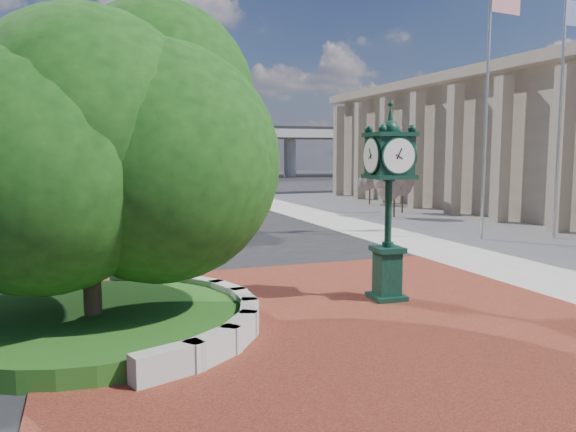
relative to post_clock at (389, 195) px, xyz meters
The scene contains 17 objects.
ground 3.29m from the post_clock, behind, with size 200.00×200.00×0.00m, color black.
plaza 3.47m from the post_clock, 149.82° to the right, with size 12.00×12.00×0.04m, color maroon.
sidewalk 17.38m from the post_clock, 35.07° to the left, with size 20.00×50.00×0.04m, color #9E9B93.
planter_wall 5.23m from the post_clock, behind, with size 2.96×6.77×0.54m.
grass_bed 7.37m from the post_clock, behind, with size 6.10×6.10×0.40m, color #1A4E16.
overpass 70.01m from the post_clock, 91.77° to the left, with size 90.00×12.00×7.50m.
tree_planter 7.03m from the post_clock, behind, with size 5.20×5.20×6.33m.
tree_street 18.84m from the post_clock, 108.40° to the left, with size 4.40×4.40×5.45m.
post_clock is the anchor object (origin of this frame).
parked_car 38.65m from the post_clock, 92.18° to the left, with size 1.83×4.55×1.55m, color maroon.
flagpole_a 11.72m from the post_clock, 39.72° to the left, with size 1.69×0.19×10.80m.
flagpole_b 13.73m from the post_clock, 28.53° to the left, with size 1.61×0.18×10.27m.
street_lamp_near 27.97m from the post_clock, 86.60° to the left, with size 1.88×0.60×8.49m.
street_lamp_far 40.15m from the post_clock, 96.94° to the left, with size 2.33×0.54×10.39m.
shrub_near 18.48m from the post_clock, 58.83° to the left, with size 1.20×1.20×2.20m.
shrub_mid 20.94m from the post_clock, 57.53° to the left, with size 1.20×1.20×2.20m.
shrub_far 26.26m from the post_clock, 62.72° to the left, with size 1.20×1.20×2.20m.
Camera 1 is at (-5.07, -11.93, 3.68)m, focal length 35.00 mm.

